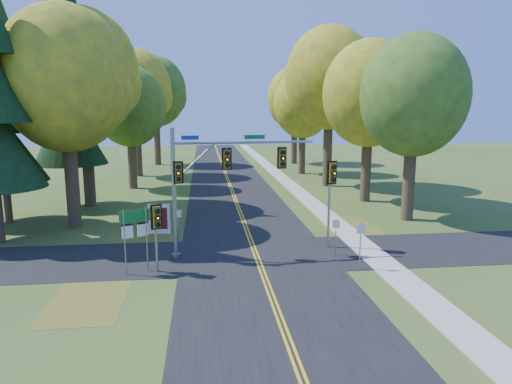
{
  "coord_description": "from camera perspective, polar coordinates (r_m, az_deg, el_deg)",
  "views": [
    {
      "loc": [
        -2.72,
        -21.19,
        7.63
      ],
      "look_at": [
        0.14,
        3.22,
        3.2
      ],
      "focal_mm": 32.0,
      "sensor_mm": 36.0,
      "label": 1
    }
  ],
  "objects": [
    {
      "name": "leaf_patch_w_near",
      "position": [
        26.59,
        -14.68,
        -6.79
      ],
      "size": [
        4.0,
        6.0,
        0.0
      ],
      "primitive_type": "cube",
      "color": "brown",
      "rests_on": "ground"
    },
    {
      "name": "centerline_left",
      "position": [
        22.66,
        0.34,
        -9.39
      ],
      "size": [
        0.1,
        160.0,
        0.01
      ],
      "primitive_type": "cube",
      "color": "gold",
      "rests_on": "road_main"
    },
    {
      "name": "tree_w_c",
      "position": [
        46.16,
        -15.43,
        10.24
      ],
      "size": [
        6.8,
        6.8,
        11.91
      ],
      "color": "#38281C",
      "rests_on": "ground"
    },
    {
      "name": "tree_e_d",
      "position": [
        55.37,
        5.92,
        10.79
      ],
      "size": [
        7.0,
        7.0,
        12.32
      ],
      "color": "#38281C",
      "rests_on": "ground"
    },
    {
      "name": "tree_e_c",
      "position": [
        46.71,
        9.24,
        13.81
      ],
      "size": [
        8.8,
        8.8,
        15.79
      ],
      "color": "#38281C",
      "rests_on": "ground"
    },
    {
      "name": "tree_w_a",
      "position": [
        31.76,
        -22.62,
        12.8
      ],
      "size": [
        8.0,
        8.0,
        14.15
      ],
      "color": "#38281C",
      "rests_on": "ground"
    },
    {
      "name": "tree_e_b",
      "position": [
        39.25,
        14.03,
        11.77
      ],
      "size": [
        7.6,
        7.6,
        13.33
      ],
      "color": "#38281C",
      "rests_on": "ground"
    },
    {
      "name": "road_cross",
      "position": [
        24.56,
        -0.0,
        -7.86
      ],
      "size": [
        60.0,
        6.0,
        0.02
      ],
      "primitive_type": "cube",
      "color": "black",
      "rests_on": "ground"
    },
    {
      "name": "reg_sign_e_north",
      "position": [
        24.52,
        9.96,
        -4.75
      ],
      "size": [
        0.38,
        0.11,
        1.99
      ],
      "rotation": [
        0.0,
        0.0,
        -0.22
      ],
      "color": "gray",
      "rests_on": "ground"
    },
    {
      "name": "pine_c",
      "position": [
        38.64,
        -22.68,
        12.51
      ],
      "size": [
        5.6,
        5.6,
        20.56
      ],
      "color": "#38281C",
      "rests_on": "ground"
    },
    {
      "name": "tree_w_b",
      "position": [
        38.64,
        -20.75,
        13.64
      ],
      "size": [
        8.6,
        8.6,
        15.38
      ],
      "color": "#38281C",
      "rests_on": "ground"
    },
    {
      "name": "leaf_patch_w_far",
      "position": [
        20.29,
        -20.29,
        -12.51
      ],
      "size": [
        3.0,
        5.0,
        0.0
      ],
      "primitive_type": "cube",
      "color": "brown",
      "rests_on": "ground"
    },
    {
      "name": "tree_e_a",
      "position": [
        33.2,
        19.17,
        11.22
      ],
      "size": [
        7.2,
        7.2,
        12.73
      ],
      "color": "#38281C",
      "rests_on": "ground"
    },
    {
      "name": "east_signal_pole",
      "position": [
        25.23,
        9.4,
        1.18
      ],
      "size": [
        0.57,
        0.66,
        4.92
      ],
      "rotation": [
        0.0,
        0.0,
        0.17
      ],
      "color": "gray",
      "rests_on": "ground"
    },
    {
      "name": "tree_w_d",
      "position": [
        54.92,
        -14.77,
        12.13
      ],
      "size": [
        8.2,
        8.2,
        14.56
      ],
      "color": "#38281C",
      "rests_on": "ground"
    },
    {
      "name": "road_main",
      "position": [
        22.68,
        0.59,
        -9.41
      ],
      "size": [
        8.0,
        160.0,
        0.02
      ],
      "primitive_type": "cube",
      "color": "black",
      "rests_on": "ground"
    },
    {
      "name": "tree_e_e",
      "position": [
        66.11,
        4.92,
        11.53
      ],
      "size": [
        7.8,
        7.8,
        13.74
      ],
      "color": "#38281C",
      "rests_on": "ground"
    },
    {
      "name": "info_kiosk",
      "position": [
        29.1,
        -12.01,
        -3.31
      ],
      "size": [
        1.37,
        0.33,
        1.88
      ],
      "rotation": [
        0.0,
        0.0,
        -0.11
      ],
      "color": "silver",
      "rests_on": "ground"
    },
    {
      "name": "leaf_patch_e",
      "position": [
        29.8,
        12.23,
        -4.85
      ],
      "size": [
        3.5,
        8.0,
        0.0
      ],
      "primitive_type": "cube",
      "color": "brown",
      "rests_on": "ground"
    },
    {
      "name": "reg_sign_e_south",
      "position": [
        22.52,
        12.94,
        -5.54
      ],
      "size": [
        0.45,
        0.08,
        2.36
      ],
      "rotation": [
        0.0,
        0.0,
        0.09
      ],
      "color": "gray",
      "rests_on": "ground"
    },
    {
      "name": "sidewalk_east",
      "position": [
        24.21,
        15.48,
        -8.46
      ],
      "size": [
        1.6,
        160.0,
        0.06
      ],
      "primitive_type": "cube",
      "color": "#9E998E",
      "rests_on": "ground"
    },
    {
      "name": "route_sign_cluster",
      "position": [
        22.11,
        -14.87,
        -4.34
      ],
      "size": [
        1.34,
        0.65,
        3.13
      ],
      "rotation": [
        0.0,
        0.0,
        0.44
      ],
      "color": "gray",
      "rests_on": "ground"
    },
    {
      "name": "reg_sign_w",
      "position": [
        26.43,
        -9.73,
        -3.49
      ],
      "size": [
        0.39,
        0.16,
        2.1
      ],
      "rotation": [
        0.0,
        0.0,
        0.33
      ],
      "color": "gray",
      "rests_on": "ground"
    },
    {
      "name": "ground",
      "position": [
        22.68,
        0.59,
        -9.44
      ],
      "size": [
        160.0,
        160.0,
        0.0
      ],
      "primitive_type": "plane",
      "color": "#304C1B",
      "rests_on": "ground"
    },
    {
      "name": "tree_w_e",
      "position": [
        65.61,
        -12.39,
        12.12
      ],
      "size": [
        8.4,
        8.4,
        14.97
      ],
      "color": "#38281C",
      "rests_on": "ground"
    },
    {
      "name": "ped_signal_pole",
      "position": [
        21.72,
        -12.32,
        -3.71
      ],
      "size": [
        0.51,
        0.61,
        3.35
      ],
      "rotation": [
        0.0,
        0.0,
        0.33
      ],
      "color": "gray",
      "rests_on": "ground"
    },
    {
      "name": "traffic_mast",
      "position": [
        23.37,
        -5.76,
        2.11
      ],
      "size": [
        7.45,
        1.01,
        6.77
      ],
      "rotation": [
        0.0,
        0.0,
        0.07
      ],
      "color": "gray",
      "rests_on": "ground"
    },
    {
      "name": "centerline_right",
      "position": [
        22.69,
        0.85,
        -9.37
      ],
      "size": [
        0.1,
        160.0,
        0.01
      ],
      "primitive_type": "cube",
      "color": "gold",
      "rests_on": "road_main"
    }
  ]
}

